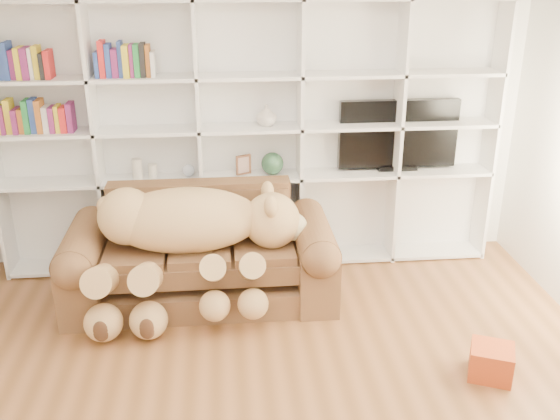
{
  "coord_description": "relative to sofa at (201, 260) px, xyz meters",
  "views": [
    {
      "loc": [
        -0.25,
        -3.01,
        2.7
      ],
      "look_at": [
        0.2,
        1.63,
        0.79
      ],
      "focal_mm": 40.0,
      "sensor_mm": 36.0,
      "label": 1
    }
  ],
  "objects": [
    {
      "name": "bookshelf",
      "position": [
        0.22,
        0.68,
        0.96
      ],
      "size": [
        4.43,
        0.35,
        2.4
      ],
      "color": "white",
      "rests_on": "floor"
    },
    {
      "name": "figurine_tall",
      "position": [
        -0.54,
        0.63,
        0.61
      ],
      "size": [
        0.12,
        0.12,
        0.18
      ],
      "primitive_type": "cylinder",
      "rotation": [
        0.0,
        0.0,
        0.41
      ],
      "color": "beige",
      "rests_on": "bookshelf"
    },
    {
      "name": "sofa",
      "position": [
        0.0,
        0.0,
        0.0
      ],
      "size": [
        2.19,
        0.94,
        0.92
      ],
      "color": "brown",
      "rests_on": "floor"
    },
    {
      "name": "wall_back",
      "position": [
        0.46,
        0.82,
        1.0
      ],
      "size": [
        5.0,
        0.02,
        2.7
      ],
      "primitive_type": "cube",
      "color": "silver",
      "rests_on": "floor"
    },
    {
      "name": "snow_globe",
      "position": [
        -0.1,
        0.63,
        0.58
      ],
      "size": [
        0.11,
        0.11,
        0.11
      ],
      "primitive_type": "sphere",
      "color": "silver",
      "rests_on": "bookshelf"
    },
    {
      "name": "teddy_bear",
      "position": [
        -0.09,
        -0.18,
        0.31
      ],
      "size": [
        1.76,
        0.93,
        1.02
      ],
      "rotation": [
        0.0,
        0.0,
        -0.02
      ],
      "color": "tan",
      "rests_on": "sofa"
    },
    {
      "name": "figurine_short",
      "position": [
        -0.41,
        0.63,
        0.58
      ],
      "size": [
        0.09,
        0.09,
        0.13
      ],
      "primitive_type": "cylinder",
      "rotation": [
        0.0,
        0.0,
        0.17
      ],
      "color": "beige",
      "rests_on": "bookshelf"
    },
    {
      "name": "throw_pillow",
      "position": [
        -0.49,
        0.15,
        0.32
      ],
      "size": [
        0.45,
        0.35,
        0.41
      ],
      "primitive_type": "cube",
      "rotation": [
        -0.24,
        0.0,
        -0.39
      ],
      "color": "maroon",
      "rests_on": "sofa"
    },
    {
      "name": "gift_box",
      "position": [
        1.99,
        -1.29,
        -0.23
      ],
      "size": [
        0.37,
        0.36,
        0.23
      ],
      "primitive_type": "cube",
      "rotation": [
        0.0,
        0.0,
        -0.41
      ],
      "color": "#B24017",
      "rests_on": "floor"
    },
    {
      "name": "shelf_vase",
      "position": [
        0.6,
        0.63,
        1.06
      ],
      "size": [
        0.24,
        0.24,
        0.19
      ],
      "primitive_type": "imported",
      "rotation": [
        0.0,
        0.0,
        -0.42
      ],
      "color": "beige",
      "rests_on": "bookshelf"
    },
    {
      "name": "green_vase",
      "position": [
        0.65,
        0.63,
        0.62
      ],
      "size": [
        0.2,
        0.2,
        0.2
      ],
      "primitive_type": "sphere",
      "color": "#2A5236",
      "rests_on": "bookshelf"
    },
    {
      "name": "tv",
      "position": [
        1.81,
        0.68,
        0.84
      ],
      "size": [
        1.09,
        0.18,
        0.64
      ],
      "color": "black",
      "rests_on": "bookshelf"
    },
    {
      "name": "picture_frame",
      "position": [
        0.39,
        0.63,
        0.62
      ],
      "size": [
        0.14,
        0.08,
        0.18
      ],
      "primitive_type": "cube",
      "rotation": [
        0.0,
        0.0,
        0.44
      ],
      "color": "brown",
      "rests_on": "bookshelf"
    }
  ]
}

